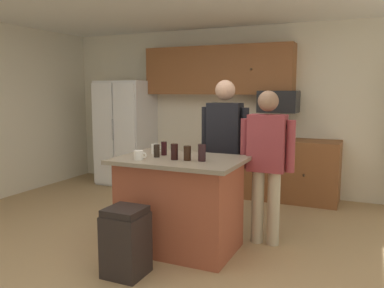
# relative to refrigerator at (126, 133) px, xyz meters

# --- Properties ---
(floor) EXTENTS (7.04, 7.04, 0.00)m
(floor) POSITION_rel_refrigerator_xyz_m (2.00, -2.38, -0.89)
(floor) COLOR tan
(floor) RESTS_ON ground
(back_wall) EXTENTS (6.40, 0.10, 2.60)m
(back_wall) POSITION_rel_refrigerator_xyz_m (2.00, 0.42, 0.41)
(back_wall) COLOR beige
(back_wall) RESTS_ON ground
(cabinet_run_upper) EXTENTS (2.40, 0.38, 0.75)m
(cabinet_run_upper) POSITION_rel_refrigerator_xyz_m (1.60, 0.22, 1.04)
(cabinet_run_upper) COLOR brown
(cabinet_run_lower) EXTENTS (1.80, 0.63, 0.90)m
(cabinet_run_lower) POSITION_rel_refrigerator_xyz_m (2.60, 0.10, -0.44)
(cabinet_run_lower) COLOR brown
(cabinet_run_lower) RESTS_ON ground
(refrigerator) EXTENTS (0.85, 0.76, 1.77)m
(refrigerator) POSITION_rel_refrigerator_xyz_m (0.00, 0.00, 0.00)
(refrigerator) COLOR white
(refrigerator) RESTS_ON ground
(microwave_over_range) EXTENTS (0.56, 0.40, 0.32)m
(microwave_over_range) POSITION_rel_refrigerator_xyz_m (2.60, 0.12, 0.56)
(microwave_over_range) COLOR black
(kitchen_island) EXTENTS (1.26, 0.88, 0.95)m
(kitchen_island) POSITION_rel_refrigerator_xyz_m (2.12, -2.22, -0.41)
(kitchen_island) COLOR #9E4C33
(kitchen_island) RESTS_ON ground
(person_guest_by_door) EXTENTS (0.57, 0.23, 1.73)m
(person_guest_by_door) POSITION_rel_refrigerator_xyz_m (2.32, -1.45, 0.12)
(person_guest_by_door) COLOR #232D4C
(person_guest_by_door) RESTS_ON ground
(person_host_foreground) EXTENTS (0.57, 0.22, 1.61)m
(person_host_foreground) POSITION_rel_refrigerator_xyz_m (2.88, -1.73, 0.04)
(person_host_foreground) COLOR tan
(person_host_foreground) RESTS_ON ground
(glass_pilsner) EXTENTS (0.06, 0.06, 0.13)m
(glass_pilsner) POSITION_rel_refrigerator_xyz_m (1.89, -2.27, 0.12)
(glass_pilsner) COLOR black
(glass_pilsner) RESTS_ON kitchen_island
(glass_short_whisky) EXTENTS (0.06, 0.06, 0.14)m
(glass_short_whisky) POSITION_rel_refrigerator_xyz_m (1.90, -2.13, 0.13)
(glass_short_whisky) COLOR black
(glass_short_whisky) RESTS_ON kitchen_island
(glass_stout_tall) EXTENTS (0.07, 0.07, 0.16)m
(glass_stout_tall) POSITION_rel_refrigerator_xyz_m (2.39, -2.29, 0.14)
(glass_stout_tall) COLOR black
(glass_stout_tall) RESTS_ON kitchen_island
(mug_blue_stoneware) EXTENTS (0.13, 0.09, 0.10)m
(mug_blue_stoneware) POSITION_rel_refrigerator_xyz_m (1.77, -2.09, 0.11)
(mug_blue_stoneware) COLOR white
(mug_blue_stoneware) RESTS_ON kitchen_island
(tumbler_amber) EXTENTS (0.07, 0.07, 0.14)m
(tumbler_amber) POSITION_rel_refrigerator_xyz_m (2.25, -2.31, 0.13)
(tumbler_amber) COLOR black
(tumbler_amber) RESTS_ON kitchen_island
(glass_dark_ale) EXTENTS (0.07, 0.07, 0.16)m
(glass_dark_ale) POSITION_rel_refrigerator_xyz_m (2.12, -2.33, 0.14)
(glass_dark_ale) COLOR black
(glass_dark_ale) RESTS_ON kitchen_island
(mug_ceramic_white) EXTENTS (0.13, 0.09, 0.09)m
(mug_ceramic_white) POSITION_rel_refrigerator_xyz_m (1.81, -2.48, 0.11)
(mug_ceramic_white) COLOR white
(mug_ceramic_white) RESTS_ON kitchen_island
(trash_bin) EXTENTS (0.34, 0.34, 0.61)m
(trash_bin) POSITION_rel_refrigerator_xyz_m (1.95, -2.94, -0.58)
(trash_bin) COLOR black
(trash_bin) RESTS_ON ground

